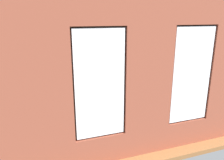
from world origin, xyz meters
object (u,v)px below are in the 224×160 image
(couch_left, at_px, (176,88))
(potted_plant_beside_window_right, at_px, (16,135))
(coffee_table, at_px, (104,93))
(remote_silver, at_px, (104,91))
(potted_plant_between_couches, at_px, (167,100))
(potted_plant_corner_near_left, at_px, (155,64))
(potted_plant_near_tv, at_px, (24,101))
(table_plant_small, at_px, (113,86))
(couch_by_window, at_px, (112,127))
(papasan_chair, at_px, (63,84))
(candle_jar, at_px, (98,89))
(media_console, at_px, (7,107))
(potted_plant_foreground_right, at_px, (19,79))
(tv_flatscreen, at_px, (4,87))
(remote_black, at_px, (108,92))
(cup_ceramic, at_px, (93,93))

(couch_left, distance_m, potted_plant_beside_window_right, 5.42)
(coffee_table, bearing_deg, remote_silver, -97.13)
(potted_plant_between_couches, xyz_separation_m, potted_plant_corner_near_left, (-1.75, -3.59, 0.05))
(couch_left, relative_size, potted_plant_near_tv, 1.30)
(table_plant_small, xyz_separation_m, potted_plant_beside_window_right, (2.81, 2.40, 0.03))
(couch_by_window, xyz_separation_m, remote_silver, (-0.46, -2.14, 0.11))
(papasan_chair, bearing_deg, coffee_table, 135.71)
(table_plant_small, xyz_separation_m, remote_silver, (0.36, 0.16, -0.09))
(papasan_chair, xyz_separation_m, potted_plant_near_tv, (1.17, 1.96, 0.27))
(couch_left, relative_size, candle_jar, 15.90)
(potted_plant_near_tv, bearing_deg, potted_plant_between_couches, 159.34)
(media_console, distance_m, potted_plant_near_tv, 1.20)
(potted_plant_foreground_right, bearing_deg, potted_plant_near_tv, 95.90)
(potted_plant_beside_window_right, bearing_deg, couch_by_window, -177.14)
(media_console, bearing_deg, tv_flatscreen, -90.00)
(candle_jar, relative_size, potted_plant_between_couches, 0.09)
(couch_by_window, height_order, potted_plant_foreground_right, potted_plant_foreground_right)
(candle_jar, xyz_separation_m, potted_plant_between_couches, (-1.14, 2.20, 0.29))
(couch_by_window, height_order, potted_plant_near_tv, potted_plant_near_tv)
(coffee_table, relative_size, remote_black, 7.67)
(potted_plant_foreground_right, relative_size, potted_plant_near_tv, 0.84)
(candle_jar, relative_size, potted_plant_beside_window_right, 0.10)
(couch_by_window, bearing_deg, coffee_table, -102.06)
(coffee_table, relative_size, table_plant_small, 6.92)
(couch_left, bearing_deg, media_console, -90.58)
(papasan_chair, bearing_deg, remote_silver, 135.71)
(candle_jar, bearing_deg, couch_left, 172.68)
(coffee_table, relative_size, potted_plant_between_couches, 0.91)
(coffee_table, xyz_separation_m, cup_ceramic, (0.39, 0.13, 0.09))
(remote_black, bearing_deg, potted_plant_between_couches, 124.40)
(couch_left, xyz_separation_m, media_console, (5.45, -0.35, -0.09))
(couch_by_window, distance_m, potted_plant_near_tv, 2.30)
(papasan_chair, distance_m, potted_plant_near_tv, 2.30)
(cup_ceramic, distance_m, tv_flatscreen, 2.51)
(couch_left, distance_m, potted_plant_corner_near_left, 1.82)
(papasan_chair, bearing_deg, potted_plant_corner_near_left, -174.25)
(cup_ceramic, xyz_separation_m, potted_plant_corner_near_left, (-3.12, -1.64, 0.37))
(potted_plant_corner_near_left, height_order, potted_plant_near_tv, potted_plant_near_tv)
(remote_black, distance_m, tv_flatscreen, 3.00)
(table_plant_small, relative_size, potted_plant_foreground_right, 0.15)
(candle_jar, bearing_deg, potted_plant_between_couches, 117.44)
(potted_plant_foreground_right, bearing_deg, coffee_table, 150.40)
(couch_left, relative_size, papasan_chair, 1.66)
(potted_plant_beside_window_right, bearing_deg, remote_black, -140.43)
(potted_plant_foreground_right, distance_m, potted_plant_near_tv, 2.31)
(potted_plant_corner_near_left, bearing_deg, coffee_table, 28.84)
(table_plant_small, xyz_separation_m, papasan_chair, (1.50, -0.96, -0.07))
(coffee_table, distance_m, remote_black, 0.18)
(remote_silver, bearing_deg, potted_plant_between_couches, -63.92)
(candle_jar, bearing_deg, table_plant_small, -175.08)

